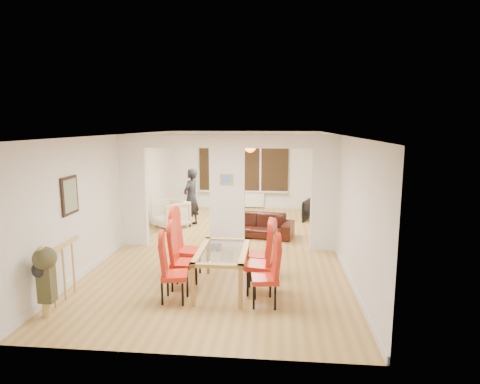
# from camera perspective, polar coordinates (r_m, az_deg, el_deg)

# --- Properties ---
(floor) EXTENTS (5.00, 9.00, 0.01)m
(floor) POSITION_cam_1_polar(r_m,az_deg,el_deg) (9.48, -1.80, -7.74)
(floor) COLOR #B58C49
(floor) RESTS_ON ground
(room_walls) EXTENTS (5.00, 9.00, 2.60)m
(room_walls) POSITION_cam_1_polar(r_m,az_deg,el_deg) (9.18, -1.84, 0.03)
(room_walls) COLOR silver
(room_walls) RESTS_ON floor
(divider_wall) EXTENTS (5.00, 0.18, 2.60)m
(divider_wall) POSITION_cam_1_polar(r_m,az_deg,el_deg) (9.18, -1.84, 0.03)
(divider_wall) COLOR white
(divider_wall) RESTS_ON floor
(bay_window_blinds) EXTENTS (3.00, 0.08, 1.80)m
(bay_window_blinds) POSITION_cam_1_polar(r_m,az_deg,el_deg) (13.53, 0.51, 3.99)
(bay_window_blinds) COLOR black
(bay_window_blinds) RESTS_ON room_walls
(radiator) EXTENTS (1.40, 0.08, 0.50)m
(radiator) POSITION_cam_1_polar(r_m,az_deg,el_deg) (13.66, 0.48, -1.04)
(radiator) COLOR white
(radiator) RESTS_ON floor
(pendant_light) EXTENTS (0.36, 0.36, 0.36)m
(pendant_light) POSITION_cam_1_polar(r_m,az_deg,el_deg) (12.33, 1.46, 6.46)
(pendant_light) COLOR orange
(pendant_light) RESTS_ON room_walls
(stair_newel) EXTENTS (0.40, 1.20, 1.10)m
(stair_newel) POSITION_cam_1_polar(r_m,az_deg,el_deg) (7.08, -24.00, -10.03)
(stair_newel) COLOR tan
(stair_newel) RESTS_ON floor
(wall_poster) EXTENTS (0.04, 0.52, 0.67)m
(wall_poster) POSITION_cam_1_polar(r_m,az_deg,el_deg) (7.60, -23.06, -0.45)
(wall_poster) COLOR gray
(wall_poster) RESTS_ON room_walls
(pillar_photo) EXTENTS (0.30, 0.03, 0.25)m
(pillar_photo) POSITION_cam_1_polar(r_m,az_deg,el_deg) (9.04, -1.93, 1.80)
(pillar_photo) COLOR #4C8CD8
(pillar_photo) RESTS_ON divider_wall
(dining_table) EXTENTS (0.85, 1.50, 0.70)m
(dining_table) POSITION_cam_1_polar(r_m,az_deg,el_deg) (7.04, -2.48, -10.97)
(dining_table) COLOR #AF8640
(dining_table) RESTS_ON floor
(dining_chair_la) EXTENTS (0.48, 0.48, 1.03)m
(dining_chair_la) POSITION_cam_1_polar(r_m,az_deg,el_deg) (6.62, -9.31, -10.98)
(dining_chair_la) COLOR red
(dining_chair_la) RESTS_ON floor
(dining_chair_lb) EXTENTS (0.44, 0.44, 1.07)m
(dining_chair_lb) POSITION_cam_1_polar(r_m,az_deg,el_deg) (7.08, -7.96, -9.40)
(dining_chair_lb) COLOR red
(dining_chair_lb) RESTS_ON floor
(dining_chair_lc) EXTENTS (0.52, 0.52, 1.18)m
(dining_chair_lc) POSITION_cam_1_polar(r_m,az_deg,el_deg) (7.57, -7.51, -7.68)
(dining_chair_lc) COLOR red
(dining_chair_lc) RESTS_ON floor
(dining_chair_ra) EXTENTS (0.46, 0.46, 1.03)m
(dining_chair_ra) POSITION_cam_1_polar(r_m,az_deg,el_deg) (6.41, 3.57, -11.56)
(dining_chair_ra) COLOR red
(dining_chair_ra) RESTS_ON floor
(dining_chair_rb) EXTENTS (0.52, 0.52, 1.13)m
(dining_chair_rb) POSITION_cam_1_polar(r_m,az_deg,el_deg) (6.85, 2.81, -9.69)
(dining_chair_rb) COLOR red
(dining_chair_rb) RESTS_ON floor
(dining_chair_rc) EXTENTS (0.46, 0.46, 1.01)m
(dining_chair_rc) POSITION_cam_1_polar(r_m,az_deg,el_deg) (7.46, 2.89, -8.52)
(dining_chair_rc) COLOR red
(dining_chair_rc) RESTS_ON floor
(sofa) EXTENTS (2.05, 1.12, 0.57)m
(sofa) POSITION_cam_1_polar(r_m,az_deg,el_deg) (10.32, 2.14, -4.66)
(sofa) COLOR black
(sofa) RESTS_ON floor
(armchair) EXTENTS (1.14, 1.15, 0.75)m
(armchair) POSITION_cam_1_polar(r_m,az_deg,el_deg) (11.28, -9.83, -3.09)
(armchair) COLOR beige
(armchair) RESTS_ON floor
(person) EXTENTS (0.69, 0.57, 1.62)m
(person) POSITION_cam_1_polar(r_m,az_deg,el_deg) (11.30, -6.96, -0.75)
(person) COLOR black
(person) RESTS_ON floor
(television) EXTENTS (1.05, 0.51, 0.61)m
(television) POSITION_cam_1_polar(r_m,az_deg,el_deg) (12.27, 9.19, -2.36)
(television) COLOR black
(television) RESTS_ON floor
(coffee_table) EXTENTS (1.16, 0.83, 0.24)m
(coffee_table) POSITION_cam_1_polar(r_m,az_deg,el_deg) (11.59, 0.62, -3.89)
(coffee_table) COLOR #332111
(coffee_table) RESTS_ON floor
(bottle) EXTENTS (0.07, 0.07, 0.29)m
(bottle) POSITION_cam_1_polar(r_m,az_deg,el_deg) (11.50, 0.14, -2.64)
(bottle) COLOR #143F19
(bottle) RESTS_ON coffee_table
(bowl) EXTENTS (0.22, 0.22, 0.05)m
(bowl) POSITION_cam_1_polar(r_m,az_deg,el_deg) (11.61, 1.44, -3.11)
(bowl) COLOR #332111
(bowl) RESTS_ON coffee_table
(shoes) EXTENTS (0.26, 0.28, 0.11)m
(shoes) POSITION_cam_1_polar(r_m,az_deg,el_deg) (9.21, -3.55, -7.92)
(shoes) COLOR black
(shoes) RESTS_ON floor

